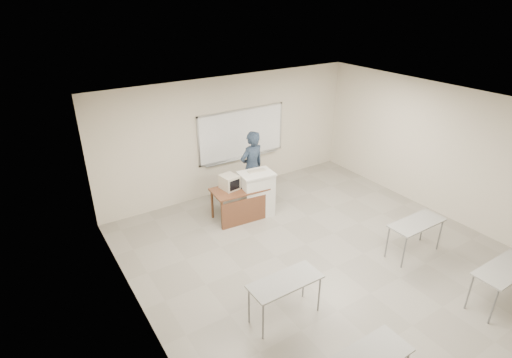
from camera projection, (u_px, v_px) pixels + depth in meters
floor at (335, 267)px, 7.69m from camera, size 7.00×8.00×0.01m
whiteboard at (242, 134)px, 10.21m from camera, size 2.48×0.10×1.31m
student_desks at (397, 277)px, 6.38m from camera, size 4.40×2.20×0.73m
instructor_desk at (244, 198)px, 9.09m from camera, size 1.38×0.69×0.75m
podium at (256, 194)px, 9.26m from camera, size 0.77×0.56×1.08m
crt_monitor at (229, 182)px, 8.98m from camera, size 0.35×0.40×0.34m
laptop at (235, 184)px, 9.12m from camera, size 0.31×0.29×0.23m
mouse at (267, 185)px, 9.19m from camera, size 0.11×0.07×0.04m
keyboard at (257, 171)px, 9.11m from camera, size 0.43×0.20×0.02m
presenter at (252, 168)px, 9.67m from camera, size 0.73×0.53×1.86m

